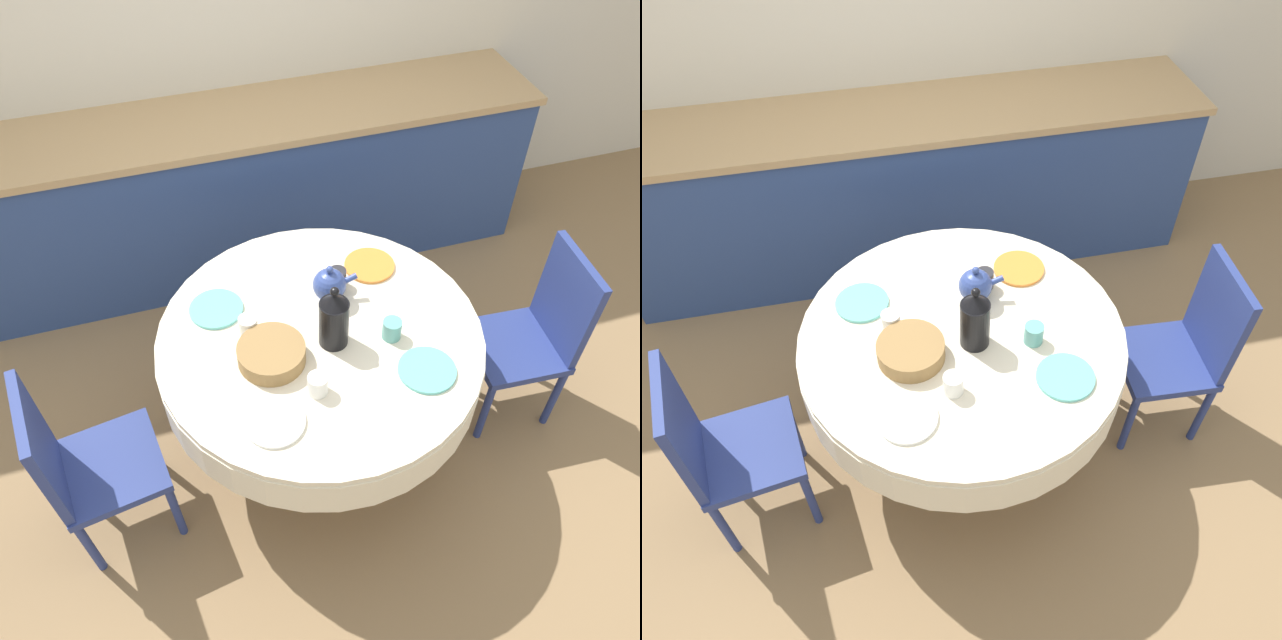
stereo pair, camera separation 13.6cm
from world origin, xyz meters
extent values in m
plane|color=#8E704C|center=(0.00, 0.00, 0.00)|extent=(12.00, 12.00, 0.00)
cube|color=silver|center=(0.00, 1.73, 1.30)|extent=(7.00, 0.05, 2.60)
cube|color=#2D4784|center=(0.00, 1.40, 0.46)|extent=(3.20, 0.60, 0.92)
cube|color=tan|center=(0.00, 1.40, 0.94)|extent=(3.24, 0.64, 0.04)
cylinder|color=brown|center=(0.00, 0.00, 0.02)|extent=(0.44, 0.44, 0.04)
cylinder|color=brown|center=(0.00, 0.00, 0.30)|extent=(0.11, 0.11, 0.51)
cylinder|color=silver|center=(0.00, 0.00, 0.64)|extent=(1.32, 1.32, 0.18)
cylinder|color=silver|center=(0.00, 0.00, 0.75)|extent=(1.31, 1.31, 0.03)
cube|color=navy|center=(0.92, -0.06, 0.42)|extent=(0.43, 0.43, 0.04)
cube|color=navy|center=(1.10, -0.07, 0.68)|extent=(0.06, 0.38, 0.48)
cylinder|color=navy|center=(0.73, -0.23, 0.20)|extent=(0.04, 0.04, 0.40)
cylinder|color=navy|center=(0.76, 0.13, 0.20)|extent=(0.04, 0.04, 0.40)
cylinder|color=navy|center=(1.09, -0.25, 0.20)|extent=(0.04, 0.04, 0.40)
cylinder|color=navy|center=(1.11, 0.10, 0.20)|extent=(0.04, 0.04, 0.40)
cube|color=navy|center=(-0.91, -0.14, 0.42)|extent=(0.46, 0.46, 0.04)
cube|color=navy|center=(-1.09, -0.17, 0.68)|extent=(0.09, 0.38, 0.48)
cylinder|color=navy|center=(-0.77, 0.06, 0.20)|extent=(0.04, 0.04, 0.40)
cylinder|color=navy|center=(-0.71, -0.29, 0.20)|extent=(0.04, 0.04, 0.40)
cylinder|color=navy|center=(-1.12, 0.01, 0.20)|extent=(0.04, 0.04, 0.40)
cylinder|color=navy|center=(-1.06, -0.34, 0.20)|extent=(0.04, 0.04, 0.40)
cylinder|color=white|center=(-0.28, -0.35, 0.77)|extent=(0.22, 0.22, 0.01)
cylinder|color=white|center=(-0.09, -0.27, 0.81)|extent=(0.08, 0.08, 0.09)
cylinder|color=#60BCB7|center=(0.33, -0.30, 0.77)|extent=(0.22, 0.22, 0.01)
cylinder|color=#5BA39E|center=(0.27, -0.10, 0.81)|extent=(0.08, 0.08, 0.09)
cylinder|color=#60BCB7|center=(-0.37, 0.25, 0.77)|extent=(0.22, 0.22, 0.01)
cylinder|color=white|center=(-0.27, 0.08, 0.81)|extent=(0.08, 0.08, 0.09)
cylinder|color=orange|center=(0.32, 0.31, 0.77)|extent=(0.22, 0.22, 0.01)
cylinder|color=#28282D|center=(0.15, 0.24, 0.81)|extent=(0.08, 0.08, 0.09)
cylinder|color=black|center=(0.04, -0.05, 0.87)|extent=(0.12, 0.12, 0.21)
cone|color=black|center=(0.04, -0.05, 1.00)|extent=(0.10, 0.10, 0.05)
sphere|color=black|center=(0.04, -0.05, 1.04)|extent=(0.03, 0.03, 0.03)
cylinder|color=#33478E|center=(0.09, 0.17, 0.77)|extent=(0.08, 0.08, 0.01)
sphere|color=#33478E|center=(0.09, 0.17, 0.84)|extent=(0.14, 0.14, 0.14)
cylinder|color=#33478E|center=(0.18, 0.17, 0.85)|extent=(0.08, 0.03, 0.05)
sphere|color=#33478E|center=(0.09, 0.17, 0.93)|extent=(0.03, 0.03, 0.03)
cylinder|color=olive|center=(-0.22, -0.07, 0.80)|extent=(0.26, 0.26, 0.07)
camera|label=1|loc=(-0.48, -1.56, 2.64)|focal=35.00mm
camera|label=2|loc=(-0.35, -1.59, 2.64)|focal=35.00mm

